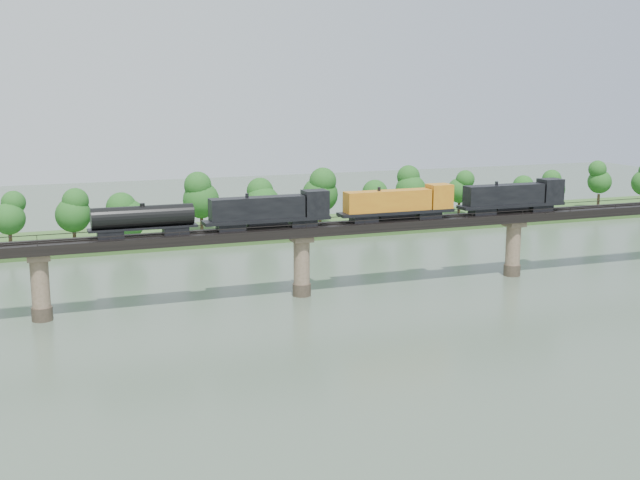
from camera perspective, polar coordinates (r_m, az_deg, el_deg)
name	(u,v)px	position (r m, az deg, el deg)	size (l,w,h in m)	color
ground	(378,352)	(104.06, 4.17, -7.96)	(400.00, 400.00, 0.00)	#3C4D3D
far_bank	(222,233)	(182.19, -6.99, 0.50)	(300.00, 24.00, 1.60)	#2B4D1E
bridge	(302,263)	(129.43, -1.31, -1.63)	(236.00, 30.00, 11.50)	#473A2D
bridge_superstructure	(301,224)	(128.19, -1.33, 1.13)	(220.00, 4.90, 0.75)	black
far_treeline	(189,202)	(174.86, -9.32, 2.66)	(289.06, 17.54, 13.60)	#382619
freight_train	(356,206)	(131.16, 2.58, 2.42)	(82.41, 3.21, 5.67)	black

